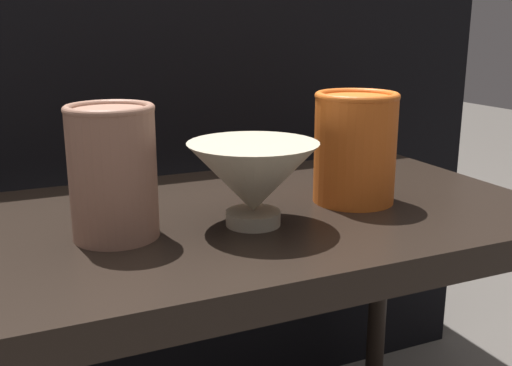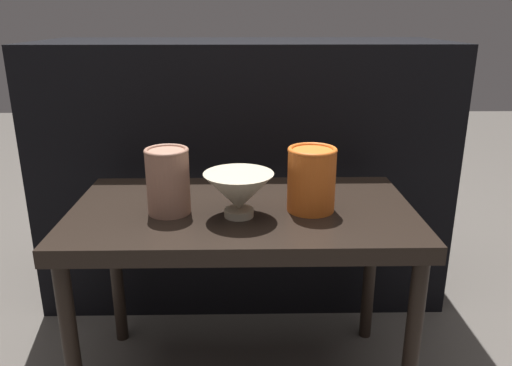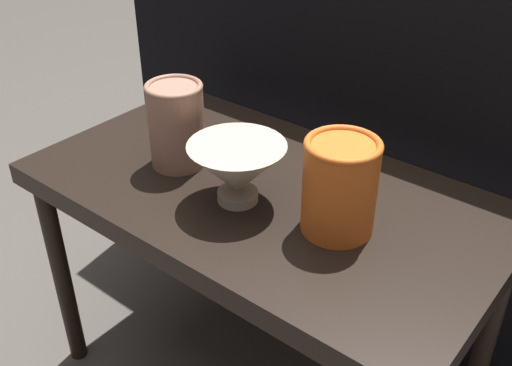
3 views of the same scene
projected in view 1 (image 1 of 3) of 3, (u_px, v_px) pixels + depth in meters
The scene contains 5 objects.
table at pixel (241, 250), 0.81m from camera, with size 0.82×0.46×0.51m.
couch_backdrop at pixel (141, 171), 1.31m from camera, with size 1.33×0.50×0.87m.
bowl at pixel (253, 179), 0.73m from camera, with size 0.16×0.16×0.10m.
vase_textured_left at pixel (113, 170), 0.68m from camera, with size 0.10×0.10×0.16m.
vase_colorful_right at pixel (355, 146), 0.82m from camera, with size 0.11×0.11×0.15m.
Camera 1 is at (-0.29, -0.70, 0.75)m, focal length 42.00 mm.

